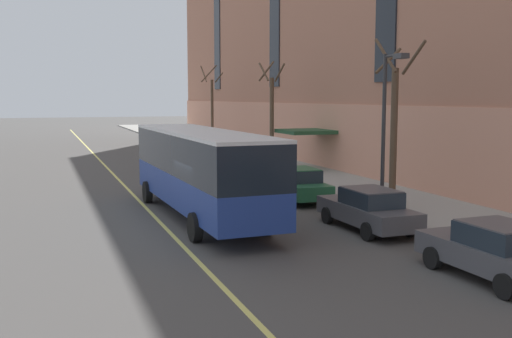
{
  "coord_description": "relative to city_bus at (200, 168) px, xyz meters",
  "views": [
    {
      "loc": [
        -5.71,
        -20.72,
        4.84
      ],
      "look_at": [
        2.87,
        3.05,
        1.8
      ],
      "focal_mm": 42.0,
      "sensor_mm": 36.0,
      "label": 1
    }
  ],
  "objects": [
    {
      "name": "lane_centerline",
      "position": [
        -1.7,
        0.73,
        -2.05
      ],
      "size": [
        0.16,
        140.0,
        0.01
      ],
      "primitive_type": "cube",
      "color": "#E0D66B",
      "rests_on": "ground"
    },
    {
      "name": "street_tree_far_downtown",
      "position": [
        8.71,
        29.31,
        1.79
      ],
      "size": [
        1.77,
        1.73,
        7.59
      ],
      "color": "brown",
      "rests_on": "sidewalk"
    },
    {
      "name": "parked_car_darkgray_6",
      "position": [
        5.19,
        -4.19,
        -1.27
      ],
      "size": [
        1.96,
        4.81,
        1.56
      ],
      "color": "#4C4C51",
      "rests_on": "ground"
    },
    {
      "name": "street_lamp",
      "position": [
        7.08,
        -2.32,
        2.05
      ],
      "size": [
        0.36,
        1.48,
        6.39
      ],
      "color": "#2D2D30",
      "rests_on": "sidewalk"
    },
    {
      "name": "parked_car_black_1",
      "position": [
        5.16,
        15.45,
        -1.27
      ],
      "size": [
        1.98,
        4.26,
        1.56
      ],
      "color": "black",
      "rests_on": "ground"
    },
    {
      "name": "street_tree_mid_block",
      "position": [
        8.75,
        -0.25,
        1.63
      ],
      "size": [
        1.82,
        1.85,
        7.23
      ],
      "color": "brown",
      "rests_on": "sidewalk"
    },
    {
      "name": "parked_car_green_0",
      "position": [
        5.32,
        2.47,
        -1.27
      ],
      "size": [
        2.07,
        4.81,
        1.56
      ],
      "color": "#23603D",
      "rests_on": "ground"
    },
    {
      "name": "ground_plane",
      "position": [
        -0.23,
        -2.27,
        -2.05
      ],
      "size": [
        260.0,
        260.0,
        0.0
      ],
      "primitive_type": "plane",
      "color": "#4C4947"
    },
    {
      "name": "parked_car_champagne_3",
      "position": [
        5.28,
        25.58,
        -1.27
      ],
      "size": [
        2.08,
        4.78,
        1.56
      ],
      "color": "#BCAD89",
      "rests_on": "ground"
    },
    {
      "name": "sidewalk",
      "position": [
        9.3,
        0.73,
        -1.98
      ],
      "size": [
        5.64,
        160.0,
        0.15
      ],
      "primitive_type": "cube",
      "color": "#9E9B93",
      "rests_on": "ground"
    },
    {
      "name": "street_tree_far_uptown",
      "position": [
        8.71,
        14.53,
        1.58
      ],
      "size": [
        1.56,
        1.56,
        7.13
      ],
      "color": "brown",
      "rests_on": "sidewalk"
    },
    {
      "name": "parked_car_darkgray_5",
      "position": [
        5.29,
        -10.6,
        -1.27
      ],
      "size": [
        2.06,
        4.49,
        1.56
      ],
      "color": "#4C4C51",
      "rests_on": "ground"
    },
    {
      "name": "city_bus",
      "position": [
        0.0,
        0.0,
        0.0
      ],
      "size": [
        3.14,
        12.56,
        3.52
      ],
      "color": "navy",
      "rests_on": "ground"
    }
  ]
}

